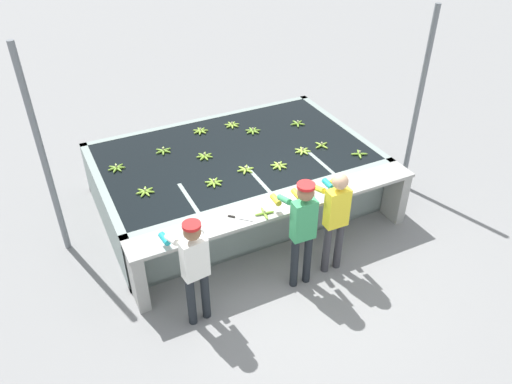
{
  "coord_description": "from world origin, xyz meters",
  "views": [
    {
      "loc": [
        -2.83,
        -4.66,
        5.07
      ],
      "look_at": [
        0.0,
        1.02,
        0.66
      ],
      "focal_mm": 35.0,
      "sensor_mm": 36.0,
      "label": 1
    }
  ],
  "objects": [
    {
      "name": "ground_plane",
      "position": [
        0.0,
        0.0,
        0.0
      ],
      "size": [
        80.0,
        80.0,
        0.0
      ],
      "primitive_type": "plane",
      "color": "gray",
      "rests_on": "ground"
    },
    {
      "name": "wash_tank",
      "position": [
        0.0,
        1.85,
        0.46
      ],
      "size": [
        4.44,
        2.83,
        0.94
      ],
      "color": "gray",
      "rests_on": "ground"
    },
    {
      "name": "work_ledge",
      "position": [
        0.0,
        0.23,
        0.66
      ],
      "size": [
        4.44,
        0.45,
        0.94
      ],
      "color": "#9E9E99",
      "rests_on": "ground"
    },
    {
      "name": "worker_0",
      "position": [
        -1.53,
        -0.36,
        0.95
      ],
      "size": [
        0.45,
        0.73,
        1.58
      ],
      "color": "#1E2328",
      "rests_on": "ground"
    },
    {
      "name": "worker_1",
      "position": [
        -0.02,
        -0.37,
        1.01
      ],
      "size": [
        0.42,
        0.73,
        1.67
      ],
      "color": "#1E2328",
      "rests_on": "ground"
    },
    {
      "name": "worker_2",
      "position": [
        0.53,
        -0.32,
        0.97
      ],
      "size": [
        0.42,
        0.71,
        1.63
      ],
      "color": "#38383D",
      "rests_on": "ground"
    },
    {
      "name": "banana_bunch_floating_0",
      "position": [
        -0.64,
        1.14,
        0.95
      ],
      "size": [
        0.28,
        0.28,
        0.08
      ],
      "color": "#7FAD33",
      "rests_on": "wash_tank"
    },
    {
      "name": "banana_bunch_floating_1",
      "position": [
        -1.63,
        1.37,
        0.95
      ],
      "size": [
        0.28,
        0.28,
        0.08
      ],
      "color": "#7FAD33",
      "rests_on": "wash_tank"
    },
    {
      "name": "banana_bunch_floating_2",
      "position": [
        1.8,
        0.87,
        0.95
      ],
      "size": [
        0.27,
        0.27,
        0.08
      ],
      "color": "#75A333",
      "rests_on": "wash_tank"
    },
    {
      "name": "banana_bunch_floating_3",
      "position": [
        1.02,
        1.36,
        0.95
      ],
      "size": [
        0.28,
        0.28,
        0.08
      ],
      "color": "#9EC642",
      "rests_on": "wash_tank"
    },
    {
      "name": "banana_bunch_floating_4",
      "position": [
        -0.23,
        2.76,
        0.95
      ],
      "size": [
        0.28,
        0.28,
        0.08
      ],
      "color": "#8CB738",
      "rests_on": "wash_tank"
    },
    {
      "name": "banana_bunch_floating_5",
      "position": [
        -1.84,
        2.2,
        0.95
      ],
      "size": [
        0.28,
        0.28,
        0.08
      ],
      "color": "#75A333",
      "rests_on": "wash_tank"
    },
    {
      "name": "banana_bunch_floating_6",
      "position": [
        1.4,
        1.38,
        0.95
      ],
      "size": [
        0.28,
        0.28,
        0.08
      ],
      "color": "#8CB738",
      "rests_on": "wash_tank"
    },
    {
      "name": "banana_bunch_floating_7",
      "position": [
        0.46,
        1.13,
        0.95
      ],
      "size": [
        0.28,
        0.28,
        0.08
      ],
      "color": "#93BC3D",
      "rests_on": "wash_tank"
    },
    {
      "name": "banana_bunch_floating_8",
      "position": [
        -1.03,
        2.39,
        0.95
      ],
      "size": [
        0.28,
        0.28,
        0.08
      ],
      "color": "#75A333",
      "rests_on": "wash_tank"
    },
    {
      "name": "banana_bunch_floating_9",
      "position": [
        0.37,
        2.73,
        0.95
      ],
      "size": [
        0.28,
        0.28,
        0.08
      ],
      "color": "#93BC3D",
      "rests_on": "wash_tank"
    },
    {
      "name": "banana_bunch_floating_10",
      "position": [
        1.45,
        2.25,
        0.95
      ],
      "size": [
        0.27,
        0.27,
        0.08
      ],
      "color": "#75A333",
      "rests_on": "wash_tank"
    },
    {
      "name": "banana_bunch_floating_11",
      "position": [
        -0.48,
        1.92,
        0.95
      ],
      "size": [
        0.28,
        0.27,
        0.08
      ],
      "color": "#7FAD33",
      "rests_on": "wash_tank"
    },
    {
      "name": "banana_bunch_floating_12",
      "position": [
        -0.06,
        1.26,
        0.95
      ],
      "size": [
        0.28,
        0.27,
        0.08
      ],
      "color": "#93BC3D",
      "rests_on": "wash_tank"
    },
    {
      "name": "banana_bunch_floating_13",
      "position": [
        0.6,
        2.36,
        0.95
      ],
      "size": [
        0.28,
        0.27,
        0.08
      ],
      "color": "#75A333",
      "rests_on": "wash_tank"
    },
    {
      "name": "banana_bunch_ledge_0",
      "position": [
        0.97,
        0.3,
        0.96
      ],
      "size": [
        0.28,
        0.27,
        0.08
      ],
      "color": "#8CB738",
      "rests_on": "work_ledge"
    },
    {
      "name": "banana_bunch_ledge_1",
      "position": [
        -0.32,
        0.13,
        0.96
      ],
      "size": [
        0.28,
        0.28,
        0.08
      ],
      "color": "#75A333",
      "rests_on": "work_ledge"
    },
    {
      "name": "knife_0",
      "position": [
        -0.69,
        0.23,
        0.95
      ],
      "size": [
        0.27,
        0.26,
        0.02
      ],
      "color": "silver",
      "rests_on": "work_ledge"
    },
    {
      "name": "support_post_left",
      "position": [
        -2.82,
        1.84,
        1.6
      ],
      "size": [
        0.09,
        0.09,
        3.2
      ],
      "color": "slate",
      "rests_on": "ground"
    },
    {
      "name": "support_post_right",
      "position": [
        2.88,
        0.87,
        1.6
      ],
      "size": [
        0.09,
        0.09,
        3.2
      ],
      "color": "slate",
      "rests_on": "ground"
    }
  ]
}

